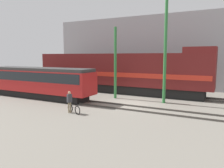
# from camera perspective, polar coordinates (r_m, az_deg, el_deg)

# --- Properties ---
(ground_plane) EXTENTS (120.00, 120.00, 0.00)m
(ground_plane) POSITION_cam_1_polar(r_m,az_deg,el_deg) (20.11, 4.69, -5.12)
(ground_plane) COLOR slate
(track_near) EXTENTS (60.00, 1.51, 0.14)m
(track_near) POSITION_cam_1_polar(r_m,az_deg,el_deg) (18.58, 2.64, -5.92)
(track_near) COLOR #47423D
(track_near) RESTS_ON ground
(track_far) EXTENTS (60.00, 1.51, 0.14)m
(track_far) POSITION_cam_1_polar(r_m,az_deg,el_deg) (24.83, 9.32, -2.64)
(track_far) COLOR #47423D
(track_far) RESTS_ON ground
(building_backdrop) EXTENTS (33.00, 6.00, 9.78)m
(building_backdrop) POSITION_cam_1_polar(r_m,az_deg,el_deg) (32.73, 14.26, 8.09)
(building_backdrop) COLOR #99999E
(building_backdrop) RESTS_ON ground
(freight_locomotive) EXTENTS (21.08, 3.04, 5.21)m
(freight_locomotive) POSITION_cam_1_polar(r_m,az_deg,el_deg) (25.88, 1.85, 3.10)
(freight_locomotive) COLOR black
(freight_locomotive) RESTS_ON ground
(streetcar) EXTENTS (12.69, 2.54, 3.14)m
(streetcar) POSITION_cam_1_polar(r_m,az_deg,el_deg) (23.86, -18.58, 0.86)
(streetcar) COLOR black
(streetcar) RESTS_ON ground
(bicycle) EXTENTS (1.58, 0.68, 0.73)m
(bicycle) POSITION_cam_1_polar(r_m,az_deg,el_deg) (16.90, -9.95, -6.43)
(bicycle) COLOR black
(bicycle) RESTS_ON ground
(person) EXTENTS (0.33, 0.41, 1.67)m
(person) POSITION_cam_1_polar(r_m,az_deg,el_deg) (16.96, -11.05, -4.08)
(person) COLOR #8C7A5B
(person) RESTS_ON ground
(utility_pole_left) EXTENTS (0.27, 0.27, 7.21)m
(utility_pole_left) POSITION_cam_1_polar(r_m,az_deg,el_deg) (22.21, 0.88, 5.46)
(utility_pole_left) COLOR #2D7238
(utility_pole_left) RESTS_ON ground
(utility_pole_center) EXTENTS (0.27, 0.27, 9.45)m
(utility_pole_center) POSITION_cam_1_polar(r_m,az_deg,el_deg) (20.44, 13.73, 8.24)
(utility_pole_center) COLOR #2D7238
(utility_pole_center) RESTS_ON ground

